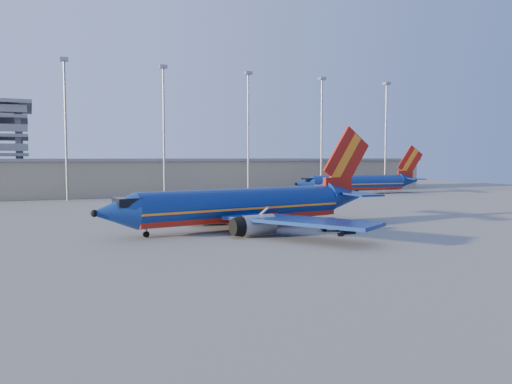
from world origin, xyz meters
TOP-DOWN VIEW (x-y plane):
  - ground at (0.00, 0.00)m, footprint 220.00×220.00m
  - terminal_building at (10.00, 58.00)m, footprint 122.00×16.00m
  - light_mast_row at (5.00, 46.00)m, footprint 101.60×1.60m
  - aircraft_main at (-7.21, -5.39)m, footprint 38.76×37.08m
  - aircraft_second at (40.62, 37.38)m, footprint 35.09×13.63m
  - baggage_tug at (0.92, -11.37)m, footprint 2.53×2.05m
  - luggage_pile at (1.15, -14.37)m, footprint 3.02×1.61m

SIDE VIEW (x-z plane):
  - ground at x=0.00m, z-range 0.00..0.00m
  - luggage_pile at x=1.15m, z-range -0.03..0.42m
  - baggage_tug at x=0.92m, z-range 0.03..1.61m
  - aircraft_second at x=40.62m, z-range -3.22..8.67m
  - aircraft_main at x=-7.21m, z-range -3.77..9.38m
  - terminal_building at x=10.00m, z-range 0.07..8.57m
  - light_mast_row at x=5.00m, z-range 3.23..31.88m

